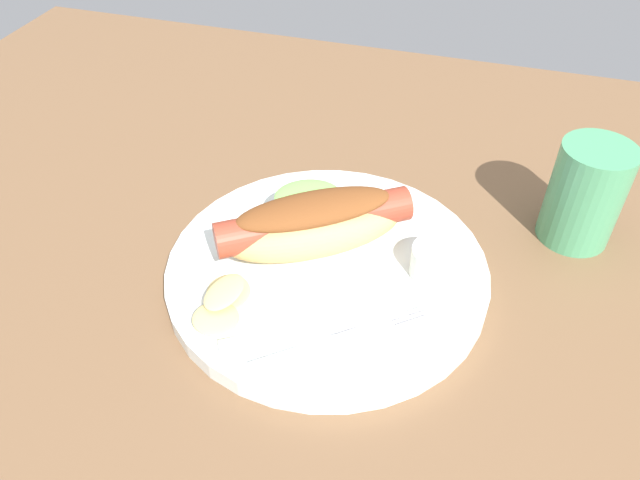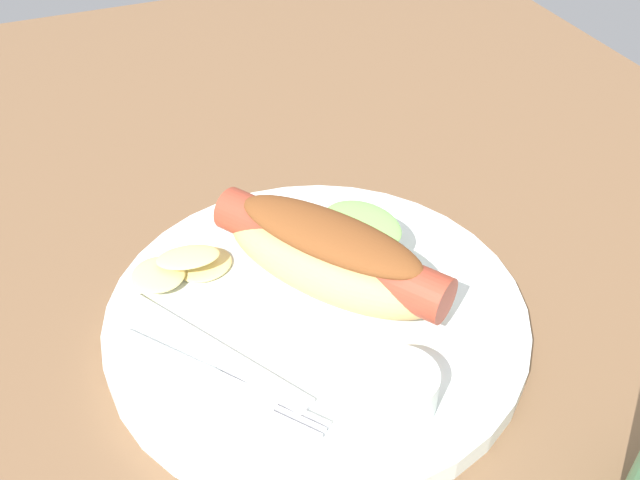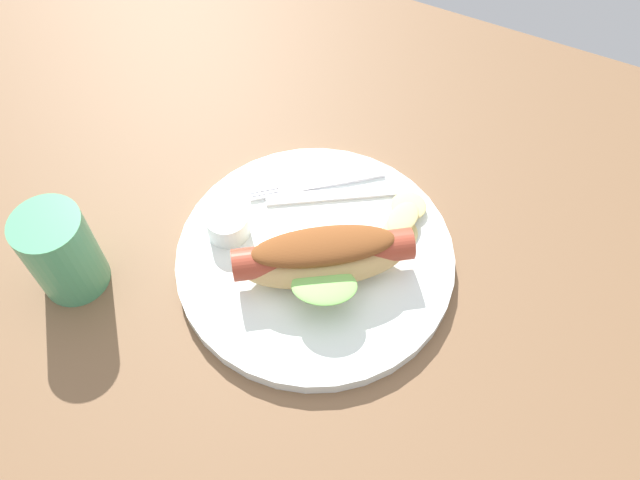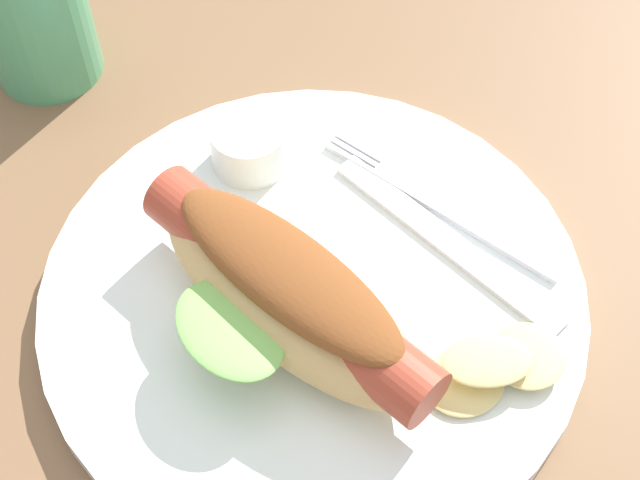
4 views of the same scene
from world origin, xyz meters
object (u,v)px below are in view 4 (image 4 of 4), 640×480
object	(u,v)px
plate	(315,305)
chips_pile	(492,367)
fork	(446,208)
drinking_cup	(32,8)
sauce_ramekin	(250,145)
knife	(447,242)
hot_dog	(283,294)

from	to	relation	value
plate	chips_pile	xyz separation A→B (cm)	(6.05, 7.17, 1.55)
fork	drinking_cup	world-z (taller)	drinking_cup
drinking_cup	chips_pile	bearing A→B (deg)	35.54
sauce_ramekin	knife	bearing A→B (deg)	48.72
knife	drinking_cup	world-z (taller)	drinking_cup
sauce_ramekin	chips_pile	bearing A→B (deg)	29.21
fork	chips_pile	xyz separation A→B (cm)	(9.78, -0.82, 0.55)
knife	sauce_ramekin	bearing A→B (deg)	16.95
fork	chips_pile	bearing A→B (deg)	136.09
drinking_cup	sauce_ramekin	bearing A→B (deg)	42.72
hot_dog	fork	world-z (taller)	hot_dog
sauce_ramekin	knife	xyz separation A→B (cm)	(7.77, 8.85, -1.18)
sauce_ramekin	chips_pile	xyz separation A→B (cm)	(15.43, 8.62, -0.61)
fork	hot_dog	bearing A→B (deg)	77.71
hot_dog	knife	xyz separation A→B (cm)	(-2.82, 9.17, -2.70)
sauce_ramekin	drinking_cup	xyz separation A→B (cm)	(-11.46, -10.58, 1.88)
sauce_ramekin	hot_dog	bearing A→B (deg)	-1.77
hot_dog	knife	world-z (taller)	hot_dog
hot_dog	sauce_ramekin	size ratio (longest dim) A/B	3.84
plate	chips_pile	bearing A→B (deg)	49.87
knife	hot_dog	bearing A→B (deg)	75.34
sauce_ramekin	fork	xyz separation A→B (cm)	(5.64, 9.44, -1.16)
fork	knife	bearing A→B (deg)	125.19
plate	chips_pile	world-z (taller)	chips_pile
plate	drinking_cup	distance (cm)	24.40
chips_pile	hot_dog	bearing A→B (deg)	-118.39
hot_dog	drinking_cup	xyz separation A→B (cm)	(-22.05, -10.25, 0.35)
fork	knife	world-z (taller)	same
sauce_ramekin	knife	distance (cm)	11.83
hot_dog	sauce_ramekin	xyz separation A→B (cm)	(-10.59, 0.33, -1.53)
sauce_ramekin	plate	bearing A→B (deg)	8.80
hot_dog	chips_pile	xyz separation A→B (cm)	(4.84, 8.95, -2.13)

